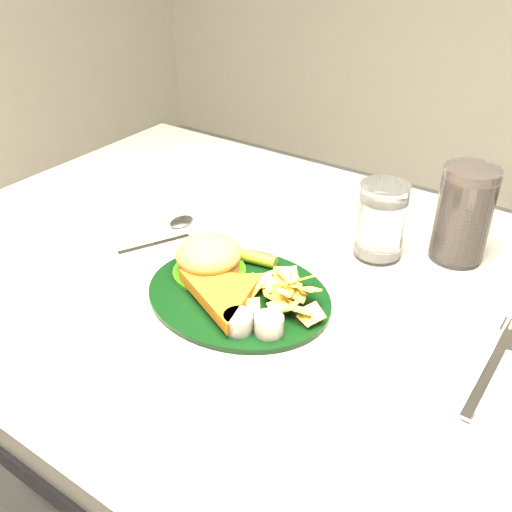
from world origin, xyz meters
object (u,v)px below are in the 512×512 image
Objects in this scene: dinner_plate at (238,280)px; fork_napkin at (487,376)px; water_glass at (381,221)px; table at (276,449)px; cola_glass at (464,215)px.

fork_napkin is at bearing 5.29° from dinner_plate.
water_glass reaches higher than dinner_plate.
fork_napkin is (0.33, 0.03, -0.02)m from dinner_plate.
table is at bearing -121.59° from water_glass.
water_glass is (0.11, 0.21, 0.03)m from dinner_plate.
dinner_plate is 1.79× the size of cola_glass.
dinner_plate reaches higher than table.
cola_glass is (0.10, 0.06, 0.02)m from water_glass.
dinner_plate is 1.51× the size of fork_napkin.
dinner_plate is at bearing -173.26° from fork_napkin.
water_glass is 0.67× the size of fork_napkin.
table is 8.07× the size of cola_glass.
dinner_plate reaches higher than fork_napkin.
water_glass is 0.80× the size of cola_glass.
dinner_plate is at bearing -117.25° from water_glass.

